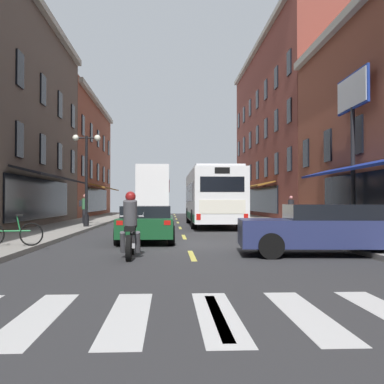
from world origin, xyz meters
The scene contains 15 objects.
ground_plane centered at (0.00, 0.00, -0.05)m, with size 34.80×80.00×0.10m, color #333335.
lane_centre_dashes centered at (0.00, -0.25, 0.00)m, with size 0.14×73.90×0.01m.
crosswalk_near centered at (0.00, -10.00, 0.00)m, with size 7.10×2.80×0.01m.
sidewalk_left centered at (-5.90, 0.00, 0.07)m, with size 3.00×80.00×0.14m, color gray.
sidewalk_right centered at (5.90, 0.00, 0.07)m, with size 3.00×80.00×0.14m, color gray.
billboard_sign centered at (7.05, 3.58, 5.24)m, with size 0.40×3.24×6.60m.
transit_bus centered at (1.86, 11.52, 1.68)m, with size 2.66×11.08×3.20m.
box_truck centered at (-1.83, 22.03, 2.10)m, with size 2.56×8.01×4.10m.
sedan_near centered at (-1.37, 0.98, 0.66)m, with size 1.93×4.63×1.25m.
sedan_mid centered at (3.62, -3.58, 0.69)m, with size 4.76×2.30×1.33m.
motorcycle_rider centered at (-1.56, -3.90, 0.71)m, with size 0.62×2.07×1.66m.
bicycle_near centered at (-5.04, -2.10, 0.50)m, with size 1.70×0.48×0.91m.
pedestrian_near centered at (-5.47, 11.97, 1.03)m, with size 0.51×0.36×1.68m.
pedestrian_mid centered at (6.83, 12.82, 0.96)m, with size 0.36×0.36×1.61m.
street_lamp_twin centered at (-4.79, 8.60, 2.74)m, with size 1.42×0.32×4.67m.
Camera 1 is at (-0.60, -15.91, 1.41)m, focal length 44.77 mm.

